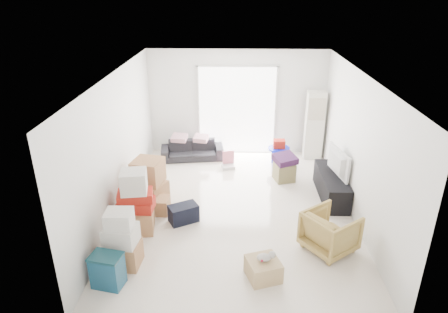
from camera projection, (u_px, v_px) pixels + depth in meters
room_shell at (237, 147)px, 7.46m from camera, size 4.98×6.48×3.18m
sliding_door at (237, 107)px, 10.23m from camera, size 2.10×0.04×2.33m
ac_tower at (314, 126)px, 10.02m from camera, size 0.45×0.30×1.75m
tv_console at (331, 186)px, 8.38m from camera, size 0.47×1.57×0.52m
television at (333, 172)px, 8.25m from camera, size 0.71×1.04×0.13m
sofa at (192, 147)px, 10.20m from camera, size 1.62×0.67×0.62m
pillow_left at (179, 133)px, 10.10m from camera, size 0.46×0.38×0.13m
pillow_right at (201, 133)px, 10.08m from camera, size 0.42×0.36×0.12m
armchair at (330, 230)px, 6.65m from camera, size 1.02×1.03×0.78m
storage_bins at (108, 270)px, 5.90m from camera, size 0.52×0.41×0.54m
box_stack_a at (122, 241)px, 6.27m from camera, size 0.57×0.49×0.99m
box_stack_b at (136, 205)px, 7.16m from camera, size 0.67×0.65×1.18m
box_stack_c at (149, 182)px, 8.07m from camera, size 0.80×0.75×0.96m
loose_box at (159, 205)px, 7.84m from camera, size 0.40×0.40×0.32m
duffel_bag at (183, 213)px, 7.54m from camera, size 0.62×0.54×0.34m
ottoman at (284, 172)px, 9.11m from camera, size 0.52×0.52×0.42m
blanket at (285, 160)px, 9.00m from camera, size 0.60×0.60×0.14m
kids_table at (279, 147)px, 9.76m from camera, size 0.54×0.54×0.67m
toy_walker at (228, 163)px, 9.78m from camera, size 0.35×0.32×0.41m
wood_crate at (263, 269)px, 6.10m from camera, size 0.60×0.60×0.31m
plush_bunny at (266, 257)px, 6.01m from camera, size 0.29×0.17×0.15m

